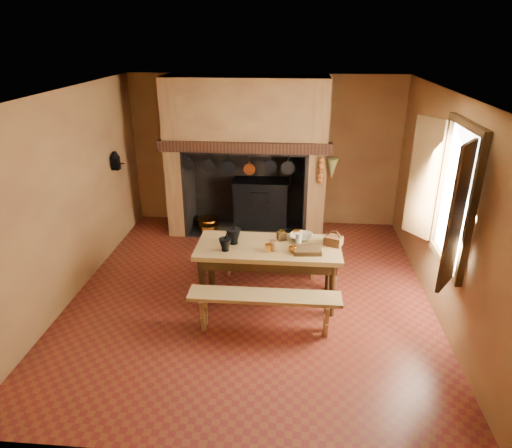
{
  "coord_description": "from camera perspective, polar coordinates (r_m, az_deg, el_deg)",
  "views": [
    {
      "loc": [
        0.56,
        -5.62,
        3.49
      ],
      "look_at": [
        0.04,
        0.3,
        0.97
      ],
      "focal_mm": 32.0,
      "sensor_mm": 36.0,
      "label": 1
    }
  ],
  "objects": [
    {
      "name": "mixing_bowl",
      "position": [
        6.3,
        5.65,
        -1.63
      ],
      "size": [
        0.37,
        0.37,
        0.08
      ],
      "primitive_type": "imported",
      "rotation": [
        0.0,
        0.0,
        -0.21
      ],
      "color": "#BAB18F",
      "rests_on": "work_table"
    },
    {
      "name": "wall_left",
      "position": [
        6.73,
        -22.38,
        3.14
      ],
      "size": [
        0.02,
        5.5,
        2.8
      ],
      "primitive_type": "cube",
      "color": "olive",
      "rests_on": "floor"
    },
    {
      "name": "hanging_pans",
      "position": [
        7.78,
        -1.86,
        7.13
      ],
      "size": [
        1.92,
        0.29,
        0.27
      ],
      "color": "black",
      "rests_on": "chimney_breast"
    },
    {
      "name": "mortar_large",
      "position": [
        6.14,
        -2.84,
        -1.43
      ],
      "size": [
        0.21,
        0.21,
        0.36
      ],
      "rotation": [
        0.0,
        0.0,
        0.03
      ],
      "color": "black",
      "rests_on": "work_table"
    },
    {
      "name": "chimney_breast",
      "position": [
        8.15,
        -1.2,
        11.14
      ],
      "size": [
        2.95,
        0.96,
        2.8
      ],
      "color": "olive",
      "rests_on": "floor"
    },
    {
      "name": "coffee_grinder",
      "position": [
        6.27,
        3.23,
        -1.43
      ],
      "size": [
        0.17,
        0.14,
        0.17
      ],
      "rotation": [
        0.0,
        0.0,
        0.38
      ],
      "color": "#3C2713",
      "rests_on": "work_table"
    },
    {
      "name": "herb_bunch",
      "position": [
        7.73,
        9.46,
        6.87
      ],
      "size": [
        0.2,
        0.2,
        0.35
      ],
      "primitive_type": "cone",
      "rotation": [
        3.14,
        0.0,
        0.0
      ],
      "color": "brown",
      "rests_on": "chimney_breast"
    },
    {
      "name": "wicker_basket",
      "position": [
        6.19,
        9.65,
        -2.02
      ],
      "size": [
        0.27,
        0.24,
        0.22
      ],
      "rotation": [
        0.0,
        0.0,
        -0.43
      ],
      "color": "#502D18",
      "rests_on": "work_table"
    },
    {
      "name": "glass_jar",
      "position": [
        6.17,
        5.33,
        -1.82
      ],
      "size": [
        0.11,
        0.11,
        0.15
      ],
      "primitive_type": "cylinder",
      "rotation": [
        0.0,
        0.0,
        0.4
      ],
      "color": "beige",
      "rests_on": "work_table"
    },
    {
      "name": "brass_mug_a",
      "position": [
        5.94,
        1.53,
        -3.0
      ],
      "size": [
        0.1,
        0.1,
        0.1
      ],
      "primitive_type": "cylinder",
      "rotation": [
        0.0,
        0.0,
        0.16
      ],
      "color": "gold",
      "rests_on": "work_table"
    },
    {
      "name": "onion_string",
      "position": [
        7.73,
        8.1,
        6.57
      ],
      "size": [
        0.12,
        0.1,
        0.46
      ],
      "primitive_type": null,
      "color": "#9E431D",
      "rests_on": "chimney_breast"
    },
    {
      "name": "brass_cup",
      "position": [
        5.93,
        4.61,
        -3.18
      ],
      "size": [
        0.15,
        0.15,
        0.09
      ],
      "primitive_type": "imported",
      "rotation": [
        0.0,
        0.0,
        -0.41
      ],
      "color": "gold",
      "rests_on": "work_table"
    },
    {
      "name": "stoneware_crock",
      "position": [
        5.97,
        2.14,
        -2.7
      ],
      "size": [
        0.13,
        0.13,
        0.13
      ],
      "primitive_type": "cylinder",
      "rotation": [
        0.0,
        0.0,
        -0.22
      ],
      "color": "brown",
      "rests_on": "work_table"
    },
    {
      "name": "bench_front",
      "position": [
        5.69,
        1.07,
        -9.95
      ],
      "size": [
        1.87,
        0.33,
        0.53
      ],
      "color": "#A47D4B",
      "rests_on": "floor"
    },
    {
      "name": "iron_range",
      "position": [
        8.63,
        0.67,
        2.64
      ],
      "size": [
        1.12,
        0.55,
        1.6
      ],
      "color": "black",
      "rests_on": "floor"
    },
    {
      "name": "hearth_pans",
      "position": [
        8.69,
        -6.09,
        -0.1
      ],
      "size": [
        0.51,
        0.62,
        0.2
      ],
      "color": "gold",
      "rests_on": "floor"
    },
    {
      "name": "wall_front",
      "position": [
        3.6,
        -5.01,
        -12.66
      ],
      "size": [
        5.0,
        0.02,
        2.8
      ],
      "primitive_type": "cube",
      "color": "olive",
      "rests_on": "floor"
    },
    {
      "name": "wall_right",
      "position": [
        6.3,
        22.6,
        1.82
      ],
      "size": [
        0.02,
        5.5,
        2.8
      ],
      "primitive_type": "cube",
      "color": "olive",
      "rests_on": "floor"
    },
    {
      "name": "work_table",
      "position": [
        6.18,
        1.57,
        -3.8
      ],
      "size": [
        1.93,
        0.86,
        0.84
      ],
      "color": "#A47D4B",
      "rests_on": "floor"
    },
    {
      "name": "bench_back",
      "position": [
        6.94,
        1.87,
        -4.08
      ],
      "size": [
        1.58,
        0.28,
        0.44
      ],
      "color": "#A47D4B",
      "rests_on": "floor"
    },
    {
      "name": "brass_mug_b",
      "position": [
        6.39,
        5.14,
        -1.15
      ],
      "size": [
        0.1,
        0.1,
        0.09
      ],
      "primitive_type": "cylinder",
      "rotation": [
        0.0,
        0.0,
        -0.3
      ],
      "color": "gold",
      "rests_on": "work_table"
    },
    {
      "name": "back_wall",
      "position": [
        8.65,
        1.13,
        9.03
      ],
      "size": [
        5.0,
        0.02,
        2.8
      ],
      "primitive_type": "cube",
      "color": "olive",
      "rests_on": "floor"
    },
    {
      "name": "wooden_tray",
      "position": [
        5.96,
        6.39,
        -3.26
      ],
      "size": [
        0.38,
        0.29,
        0.06
      ],
      "primitive_type": "cube",
      "rotation": [
        0.0,
        0.0,
        0.09
      ],
      "color": "#3C2713",
      "rests_on": "work_table"
    },
    {
      "name": "wall_coffee_mill",
      "position": [
        8.01,
        -17.18,
        7.74
      ],
      "size": [
        0.23,
        0.16,
        0.31
      ],
      "color": "black",
      "rests_on": "wall_left"
    },
    {
      "name": "floor",
      "position": [
        6.64,
        -0.6,
        -8.69
      ],
      "size": [
        5.5,
        5.5,
        0.0
      ],
      "primitive_type": "plane",
      "color": "#5E2816",
      "rests_on": "ground"
    },
    {
      "name": "window",
      "position": [
        5.8,
        22.71,
        3.21
      ],
      "size": [
        0.39,
        1.75,
        1.76
      ],
      "color": "white",
      "rests_on": "wall_right"
    },
    {
      "name": "ceiling",
      "position": [
        5.69,
        -0.72,
        16.05
      ],
      "size": [
        5.5,
        5.5,
        0.0
      ],
      "primitive_type": "plane",
      "rotation": [
        3.14,
        0.0,
        0.0
      ],
      "color": "silver",
      "rests_on": "back_wall"
    },
    {
      "name": "mortar_small",
      "position": [
        5.96,
        -3.88,
        -2.49
      ],
      "size": [
        0.17,
        0.17,
        0.29
      ],
      "rotation": [
        0.0,
        0.0,
        0.13
      ],
      "color": "black",
      "rests_on": "work_table"
    }
  ]
}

